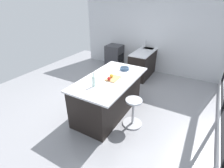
{
  "coord_description": "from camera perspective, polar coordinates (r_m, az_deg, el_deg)",
  "views": [
    {
      "loc": [
        3.31,
        1.98,
        2.61
      ],
      "look_at": [
        0.3,
        0.26,
        0.8
      ],
      "focal_mm": 27.19,
      "sensor_mm": 36.0,
      "label": 1
    }
  ],
  "objects": [
    {
      "name": "apple_red",
      "position": [
        3.7,
        -1.03,
        1.85
      ],
      "size": [
        0.08,
        0.08,
        0.08
      ],
      "primitive_type": "sphere",
      "color": "red",
      "rests_on": "cutting_board"
    },
    {
      "name": "kitchen_island",
      "position": [
        4.11,
        -1.18,
        -3.71
      ],
      "size": [
        1.99,
        1.08,
        0.94
      ],
      "color": "black",
      "rests_on": "ground_plane"
    },
    {
      "name": "stool_by_window",
      "position": [
        3.83,
        7.08,
        -9.63
      ],
      "size": [
        0.44,
        0.44,
        0.65
      ],
      "color": "#B7B7BC",
      "rests_on": "ground_plane"
    },
    {
      "name": "cutting_board",
      "position": [
        3.82,
        0.36,
        1.88
      ],
      "size": [
        0.36,
        0.24,
        0.02
      ],
      "primitive_type": "cube",
      "color": "tan",
      "rests_on": "kitchen_island"
    },
    {
      "name": "apple_yellow",
      "position": [
        3.83,
        -0.2,
        2.84
      ],
      "size": [
        0.09,
        0.09,
        0.09
      ],
      "primitive_type": "sphere",
      "color": "gold",
      "rests_on": "cutting_board"
    },
    {
      "name": "sink_cabinet",
      "position": [
        6.49,
        11.34,
        7.63
      ],
      "size": [
        1.98,
        0.6,
        1.18
      ],
      "color": "black",
      "rests_on": "ground_plane"
    },
    {
      "name": "interior_partition_left",
      "position": [
        6.6,
        12.22,
        16.24
      ],
      "size": [
        0.12,
        5.28,
        2.76
      ],
      "color": "silver",
      "rests_on": "ground_plane"
    },
    {
      "name": "oven_range",
      "position": [
        6.99,
        0.84,
        9.43
      ],
      "size": [
        0.6,
        0.61,
        0.87
      ],
      "color": "#38383D",
      "rests_on": "ground_plane"
    },
    {
      "name": "water_bottle",
      "position": [
        3.47,
        -6.22,
        0.99
      ],
      "size": [
        0.06,
        0.06,
        0.31
      ],
      "color": "silver",
      "rests_on": "kitchen_island"
    },
    {
      "name": "ground_plane",
      "position": [
        4.65,
        -1.01,
        -6.55
      ],
      "size": [
        7.45,
        7.45,
        0.0
      ],
      "primitive_type": "plane",
      "color": "gray"
    },
    {
      "name": "fruit_bowl",
      "position": [
        4.29,
        4.23,
        5.23
      ],
      "size": [
        0.23,
        0.23,
        0.07
      ],
      "color": "#334C6B",
      "rests_on": "kitchen_island"
    }
  ]
}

